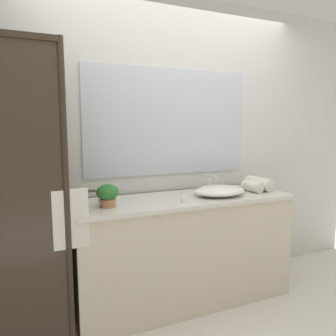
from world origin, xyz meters
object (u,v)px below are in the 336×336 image
Objects in this scene: faucet at (210,186)px; potted_plant at (108,194)px; sink_basin at (219,191)px; soap_dish at (110,198)px; amenity_bottle_conditioner at (100,197)px; amenity_bottle_lotion at (183,197)px; rolled_towel_middle at (252,186)px; rolled_towel_near_edge at (259,184)px.

potted_plant reaches higher than faucet.
sink_basin is 0.90m from soap_dish.
sink_basin is at bearing -9.46° from amenity_bottle_conditioner.
amenity_bottle_conditioner is at bearing -155.48° from soap_dish.
soap_dish is at bearing 167.27° from sink_basin.
amenity_bottle_lotion is 0.76m from rolled_towel_middle.
faucet is 0.68× the size of rolled_towel_near_edge.
faucet is 0.38m from rolled_towel_middle.
faucet reaches higher than amenity_bottle_conditioner.
amenity_bottle_lotion is (-0.39, -0.10, -0.00)m from sink_basin.
amenity_bottle_conditioner is (-0.02, 0.16, -0.05)m from potted_plant.
rolled_towel_near_edge is (1.35, -0.14, 0.04)m from soap_dish.
amenity_bottle_lotion is 0.87m from rolled_towel_near_edge.
potted_plant reaches higher than soap_dish.
rolled_towel_near_edge is at bearing 7.86° from sink_basin.
faucet is at bearing -0.07° from amenity_bottle_conditioner.
potted_plant is at bearing -177.46° from rolled_towel_near_edge.
soap_dish is 1.19× the size of amenity_bottle_lotion.
amenity_bottle_conditioner reaches higher than soap_dish.
faucet is 0.47m from rolled_towel_near_edge.
sink_basin is at bearing -172.14° from rolled_towel_near_edge.
potted_plant is at bearing -82.14° from amenity_bottle_conditioner.
amenity_bottle_lotion is at bearing -170.84° from rolled_towel_middle.
amenity_bottle_conditioner is 1.43m from rolled_towel_near_edge.
soap_dish is at bearing 24.52° from amenity_bottle_conditioner.
soap_dish is 1.25m from rolled_towel_middle.
rolled_towel_middle is at bearing 0.87° from potted_plant.
faucet is at bearing 9.51° from potted_plant.
potted_plant is 0.56m from amenity_bottle_lotion.
potted_plant is at bearing -107.45° from soap_dish.
rolled_towel_middle is at bearing -21.38° from faucet.
soap_dish is at bearing 148.67° from amenity_bottle_lotion.
faucet is 0.88× the size of rolled_towel_middle.
rolled_towel_middle is (0.35, 0.02, 0.01)m from sink_basin.
amenity_bottle_lotion is (0.49, -0.30, 0.03)m from soap_dish.
amenity_bottle_lotion reaches higher than soap_dish.
amenity_bottle_conditioner is (-0.08, -0.04, 0.03)m from soap_dish.
amenity_bottle_lotion is at bearing -169.23° from rolled_towel_near_edge.
sink_basin is 0.40m from amenity_bottle_lotion.
faucet reaches higher than rolled_towel_near_edge.
amenity_bottle_lotion is at bearing -146.61° from faucet.
faucet is 1.03× the size of potted_plant.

